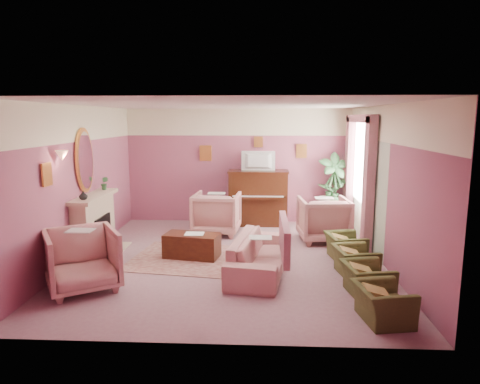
{
  "coord_description": "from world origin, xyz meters",
  "views": [
    {
      "loc": [
        0.56,
        -7.53,
        2.56
      ],
      "look_at": [
        0.17,
        0.4,
        1.19
      ],
      "focal_mm": 32.0,
      "sensor_mm": 36.0,
      "label": 1
    }
  ],
  "objects_px": {
    "olive_chair_d": "(345,242)",
    "olive_chair_b": "(367,275)",
    "television": "(258,159)",
    "coffee_table": "(192,246)",
    "sofa": "(260,248)",
    "olive_chair_c": "(355,257)",
    "side_table": "(329,211)",
    "floral_armchair_right": "(324,217)",
    "olive_chair_a": "(383,298)",
    "floral_armchair_left": "(217,211)",
    "piano": "(258,198)",
    "floral_armchair_front": "(82,257)"
  },
  "relations": [
    {
      "from": "television",
      "to": "coffee_table",
      "type": "bearing_deg",
      "value": -115.46
    },
    {
      "from": "floral_armchair_right",
      "to": "coffee_table",
      "type": "bearing_deg",
      "value": -154.71
    },
    {
      "from": "floral_armchair_right",
      "to": "olive_chair_c",
      "type": "xyz_separation_m",
      "value": [
        0.23,
        -2.0,
        -0.2
      ]
    },
    {
      "from": "television",
      "to": "floral_armchair_right",
      "type": "xyz_separation_m",
      "value": [
        1.39,
        -1.31,
        -1.08
      ]
    },
    {
      "from": "sofa",
      "to": "olive_chair_c",
      "type": "relative_size",
      "value": 2.88
    },
    {
      "from": "olive_chair_b",
      "to": "olive_chair_d",
      "type": "bearing_deg",
      "value": 90.0
    },
    {
      "from": "sofa",
      "to": "floral_armchair_left",
      "type": "height_order",
      "value": "floral_armchair_left"
    },
    {
      "from": "television",
      "to": "floral_armchair_left",
      "type": "relative_size",
      "value": 0.77
    },
    {
      "from": "floral_armchair_left",
      "to": "olive_chair_d",
      "type": "height_order",
      "value": "floral_armchair_left"
    },
    {
      "from": "coffee_table",
      "to": "olive_chair_b",
      "type": "xyz_separation_m",
      "value": [
        2.83,
        -1.59,
        0.09
      ]
    },
    {
      "from": "television",
      "to": "olive_chair_a",
      "type": "distance_m",
      "value": 5.37
    },
    {
      "from": "floral_armchair_left",
      "to": "coffee_table",
      "type": "bearing_deg",
      "value": -99.63
    },
    {
      "from": "side_table",
      "to": "television",
      "type": "bearing_deg",
      "value": -179.67
    },
    {
      "from": "olive_chair_d",
      "to": "olive_chair_b",
      "type": "bearing_deg",
      "value": -90.0
    },
    {
      "from": "sofa",
      "to": "floral_armchair_front",
      "type": "height_order",
      "value": "floral_armchair_front"
    },
    {
      "from": "piano",
      "to": "television",
      "type": "bearing_deg",
      "value": -90.0
    },
    {
      "from": "television",
      "to": "olive_chair_c",
      "type": "distance_m",
      "value": 3.91
    },
    {
      "from": "piano",
      "to": "coffee_table",
      "type": "height_order",
      "value": "piano"
    },
    {
      "from": "piano",
      "to": "coffee_table",
      "type": "distance_m",
      "value": 2.89
    },
    {
      "from": "coffee_table",
      "to": "olive_chair_c",
      "type": "relative_size",
      "value": 1.38
    },
    {
      "from": "side_table",
      "to": "floral_armchair_front",
      "type": "bearing_deg",
      "value": -136.31
    },
    {
      "from": "side_table",
      "to": "olive_chair_b",
      "type": "bearing_deg",
      "value": -91.24
    },
    {
      "from": "piano",
      "to": "olive_chair_c",
      "type": "relative_size",
      "value": 1.93
    },
    {
      "from": "television",
      "to": "olive_chair_c",
      "type": "relative_size",
      "value": 1.1
    },
    {
      "from": "sofa",
      "to": "floral_armchair_right",
      "type": "relative_size",
      "value": 2.02
    },
    {
      "from": "sofa",
      "to": "olive_chair_c",
      "type": "height_order",
      "value": "sofa"
    },
    {
      "from": "olive_chair_a",
      "to": "olive_chair_b",
      "type": "bearing_deg",
      "value": 90.0
    },
    {
      "from": "floral_armchair_left",
      "to": "floral_armchair_front",
      "type": "bearing_deg",
      "value": -117.26
    },
    {
      "from": "floral_armchair_left",
      "to": "olive_chair_b",
      "type": "xyz_separation_m",
      "value": [
        2.54,
        -3.3,
        -0.2
      ]
    },
    {
      "from": "floral_armchair_right",
      "to": "olive_chair_a",
      "type": "distance_m",
      "value": 3.66
    },
    {
      "from": "coffee_table",
      "to": "side_table",
      "type": "relative_size",
      "value": 1.43
    },
    {
      "from": "coffee_table",
      "to": "side_table",
      "type": "height_order",
      "value": "side_table"
    },
    {
      "from": "television",
      "to": "coffee_table",
      "type": "distance_m",
      "value": 3.13
    },
    {
      "from": "sofa",
      "to": "coffee_table",
      "type": "bearing_deg",
      "value": 151.05
    },
    {
      "from": "floral_armchair_right",
      "to": "sofa",
      "type": "bearing_deg",
      "value": -124.54
    },
    {
      "from": "olive_chair_a",
      "to": "olive_chair_d",
      "type": "distance_m",
      "value": 2.46
    },
    {
      "from": "olive_chair_a",
      "to": "olive_chair_d",
      "type": "relative_size",
      "value": 1.0
    },
    {
      "from": "olive_chair_c",
      "to": "side_table",
      "type": "height_order",
      "value": "side_table"
    },
    {
      "from": "sofa",
      "to": "floral_armchair_left",
      "type": "distance_m",
      "value": 2.6
    },
    {
      "from": "olive_chair_a",
      "to": "piano",
      "type": "bearing_deg",
      "value": 108.0
    },
    {
      "from": "television",
      "to": "olive_chair_c",
      "type": "xyz_separation_m",
      "value": [
        1.62,
        -3.31,
        -1.29
      ]
    },
    {
      "from": "olive_chair_b",
      "to": "olive_chair_c",
      "type": "xyz_separation_m",
      "value": [
        0.0,
        0.82,
        0.0
      ]
    },
    {
      "from": "piano",
      "to": "olive_chair_d",
      "type": "bearing_deg",
      "value": -57.41
    },
    {
      "from": "piano",
      "to": "coffee_table",
      "type": "bearing_deg",
      "value": -115.03
    },
    {
      "from": "piano",
      "to": "olive_chair_a",
      "type": "xyz_separation_m",
      "value": [
        1.62,
        -5.0,
        -0.34
      ]
    },
    {
      "from": "television",
      "to": "olive_chair_b",
      "type": "xyz_separation_m",
      "value": [
        1.62,
        -4.13,
        -1.29
      ]
    },
    {
      "from": "television",
      "to": "olive_chair_d",
      "type": "distance_m",
      "value": 3.24
    },
    {
      "from": "olive_chair_b",
      "to": "coffee_table",
      "type": "bearing_deg",
      "value": 150.66
    },
    {
      "from": "coffee_table",
      "to": "floral_armchair_right",
      "type": "relative_size",
      "value": 0.97
    },
    {
      "from": "floral_armchair_right",
      "to": "olive_chair_c",
      "type": "bearing_deg",
      "value": -83.38
    }
  ]
}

